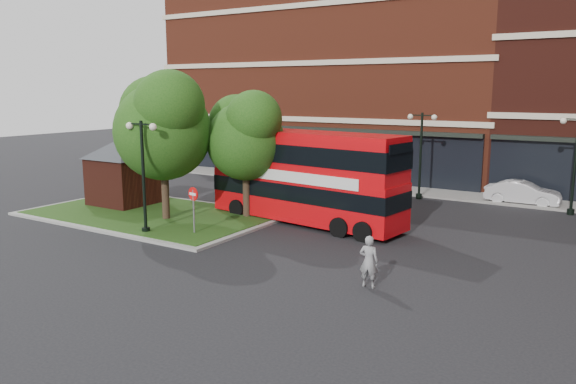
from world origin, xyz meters
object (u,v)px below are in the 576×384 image
Objects in this scene: woman at (369,262)px; car_silver at (327,176)px; car_white at (523,193)px; bus at (305,171)px.

woman is 19.16m from car_silver.
car_white is (11.97, 0.57, -0.03)m from car_silver.
bus is 9.27m from woman.
car_silver reaches higher than car_white.
car_silver is (-10.17, 16.24, -0.18)m from woman.
woman reaches higher than car_silver.
car_silver is at bearing 119.62° from bus.
bus is 5.95× the size of woman.
woman is at bearing -38.90° from bus.
car_white is (1.80, 16.80, -0.21)m from woman.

